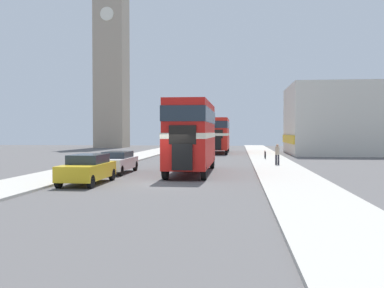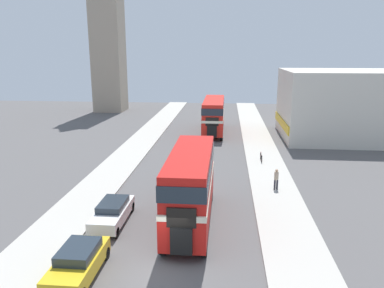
{
  "view_description": "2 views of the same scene",
  "coord_description": "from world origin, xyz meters",
  "views": [
    {
      "loc": [
        3.87,
        -21.37,
        2.64
      ],
      "look_at": [
        0.95,
        5.61,
        1.86
      ],
      "focal_mm": 40.0,
      "sensor_mm": 36.0,
      "label": 1
    },
    {
      "loc": [
        2.97,
        -15.46,
        10.26
      ],
      "look_at": [
        0.0,
        16.75,
        2.2
      ],
      "focal_mm": 35.0,
      "sensor_mm": 36.0,
      "label": 2
    }
  ],
  "objects": [
    {
      "name": "church_tower",
      "position": [
        -17.27,
        48.61,
        18.02
      ],
      "size": [
        5.16,
        5.16,
        35.37
      ],
      "color": "tan",
      "rests_on": "ground_plane"
    },
    {
      "name": "shop_building_block",
      "position": [
        18.97,
        30.43,
        4.03
      ],
      "size": [
        18.41,
        11.92,
        8.07
      ],
      "color": "beige",
      "rests_on": "ground_plane"
    },
    {
      "name": "car_parked_near",
      "position": [
        -3.7,
        -0.56,
        0.77
      ],
      "size": [
        1.76,
        4.24,
        1.49
      ],
      "color": "gold",
      "rests_on": "ground_plane"
    },
    {
      "name": "sidewalk_left",
      "position": [
        -6.75,
        0.0,
        0.06
      ],
      "size": [
        3.5,
        120.0,
        0.12
      ],
      "color": "#B7B2A8",
      "rests_on": "ground_plane"
    },
    {
      "name": "pedestrian_walking",
      "position": [
        6.83,
        11.58,
        1.02
      ],
      "size": [
        0.32,
        0.32,
        1.59
      ],
      "color": "#282833",
      "rests_on": "sidewalk_right"
    },
    {
      "name": "sidewalk_right",
      "position": [
        6.75,
        0.0,
        0.06
      ],
      "size": [
        3.5,
        120.0,
        0.12
      ],
      "color": "#B7B2A8",
      "rests_on": "ground_plane"
    },
    {
      "name": "ground_plane",
      "position": [
        0.0,
        0.0,
        0.0
      ],
      "size": [
        120.0,
        120.0,
        0.0
      ],
      "primitive_type": "plane",
      "color": "#565454"
    },
    {
      "name": "bus_distant",
      "position": [
        1.39,
        32.02,
        2.55
      ],
      "size": [
        2.54,
        10.89,
        4.28
      ],
      "color": "red",
      "rests_on": "ground_plane"
    },
    {
      "name": "bicycle_on_pavement",
      "position": [
        6.38,
        19.07,
        0.48
      ],
      "size": [
        0.05,
        1.76,
        0.78
      ],
      "color": "black",
      "rests_on": "sidewalk_right"
    },
    {
      "name": "double_decker_bus",
      "position": [
        0.95,
        5.59,
        2.65
      ],
      "size": [
        2.44,
        9.57,
        4.47
      ],
      "color": "red",
      "rests_on": "ground_plane"
    },
    {
      "name": "car_parked_mid",
      "position": [
        -3.79,
        5.11,
        0.73
      ],
      "size": [
        1.68,
        4.47,
        1.38
      ],
      "color": "white",
      "rests_on": "ground_plane"
    }
  ]
}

